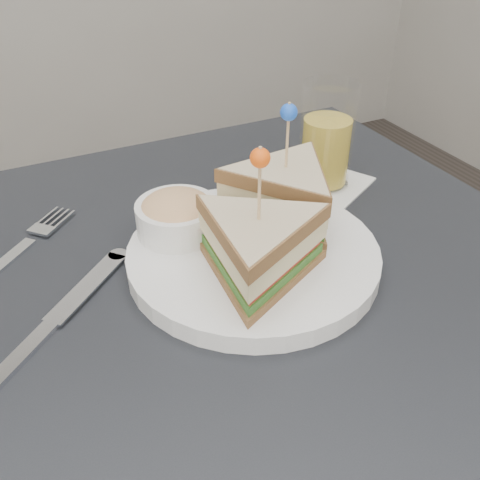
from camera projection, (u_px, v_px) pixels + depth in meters
name	position (u px, v px, depth m)	size (l,w,h in m)	color
table	(236.00, 334.00, 0.63)	(0.80, 0.80, 0.75)	black
plate_meal	(258.00, 226.00, 0.60)	(0.33, 0.31, 0.17)	white
cutlery_fork	(20.00, 249.00, 0.64)	(0.17, 0.16, 0.01)	silver
cutlery_knife	(58.00, 317.00, 0.54)	(0.18, 0.17, 0.01)	silver
drink_set	(326.00, 142.00, 0.74)	(0.16, 0.16, 0.15)	white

